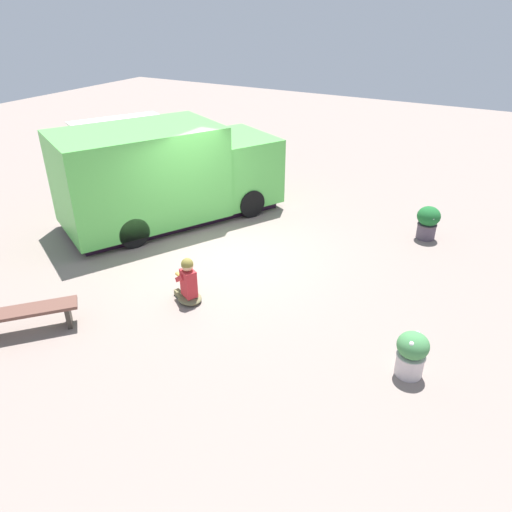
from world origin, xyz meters
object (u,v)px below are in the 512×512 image
(planter_flowering_near, at_px, (412,353))
(plaza_bench, at_px, (20,315))
(food_truck, at_px, (166,176))
(planter_flowering_far, at_px, (428,221))
(person_customer, at_px, (188,284))

(planter_flowering_near, xyz_separation_m, plaza_bench, (2.24, -6.13, -0.05))
(food_truck, relative_size, planter_flowering_near, 7.82)
(planter_flowering_far, bearing_deg, person_customer, -33.88)
(plaza_bench, bearing_deg, person_customer, 139.40)
(person_customer, bearing_deg, planter_flowering_near, 90.04)
(food_truck, xyz_separation_m, plaza_bench, (5.16, 0.85, -0.82))
(person_customer, xyz_separation_m, planter_flowering_far, (-5.04, 3.38, 0.07))
(person_customer, bearing_deg, planter_flowering_far, 146.12)
(person_customer, height_order, plaza_bench, person_customer)
(person_customer, height_order, planter_flowering_far, person_customer)
(planter_flowering_near, bearing_deg, person_customer, -89.96)
(food_truck, distance_m, planter_flowering_near, 7.60)
(person_customer, relative_size, plaza_bench, 0.56)
(planter_flowering_near, distance_m, planter_flowering_far, 5.11)
(planter_flowering_far, bearing_deg, food_truck, -70.98)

